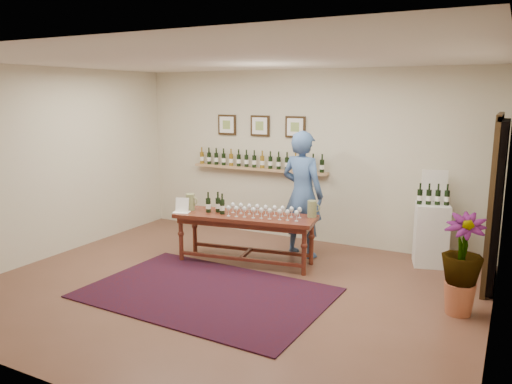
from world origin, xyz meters
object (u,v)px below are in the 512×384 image
at_px(tasting_table, 245,222).
at_px(display_pedestal, 431,235).
at_px(potted_plant, 462,264).
at_px(person, 302,194).

xyz_separation_m(tasting_table, display_pedestal, (2.38, 1.15, -0.16)).
bearing_deg(tasting_table, display_pedestal, 16.98).
relative_size(potted_plant, person, 0.52).
bearing_deg(person, tasting_table, 61.36).
bearing_deg(display_pedestal, person, -165.70).
bearing_deg(display_pedestal, potted_plant, -70.60).
bearing_deg(person, potted_plant, 166.06).
bearing_deg(potted_plant, person, 154.76).
bearing_deg(person, display_pedestal, -154.40).
xyz_separation_m(display_pedestal, potted_plant, (0.55, -1.56, 0.13)).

